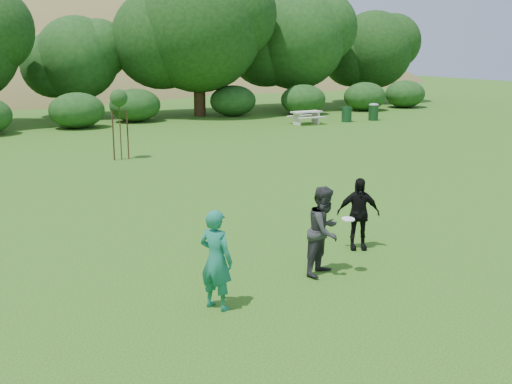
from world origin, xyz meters
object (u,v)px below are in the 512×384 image
(sapling, at_px, (119,100))
(picnic_table, at_px, (306,115))
(player_grey, at_px, (324,231))
(player_black, at_px, (358,214))
(player_teal, at_px, (216,260))
(trash_can_near, at_px, (347,114))
(trash_can_lidded, at_px, (373,112))

(sapling, height_order, picnic_table, sapling)
(player_grey, relative_size, player_black, 1.10)
(player_black, bearing_deg, sapling, 122.37)
(player_black, bearing_deg, picnic_table, 86.89)
(player_black, distance_m, picnic_table, 23.28)
(player_teal, distance_m, sapling, 15.83)
(picnic_table, bearing_deg, player_teal, -127.41)
(sapling, bearing_deg, player_grey, -92.19)
(trash_can_near, bearing_deg, sapling, -160.07)
(player_black, distance_m, trash_can_lidded, 25.65)
(trash_can_near, bearing_deg, trash_can_lidded, -6.11)
(player_grey, xyz_separation_m, trash_can_lidded, (18.31, 20.45, -0.38))
(player_teal, relative_size, trash_can_near, 2.03)
(sapling, xyz_separation_m, trash_can_lidded, (17.74, 5.54, -1.88))
(player_grey, bearing_deg, trash_can_near, 23.95)
(trash_can_near, bearing_deg, picnic_table, 175.13)
(player_teal, xyz_separation_m, player_black, (4.33, 1.46, -0.08))
(player_black, height_order, trash_can_lidded, player_black)
(player_grey, distance_m, sapling, 14.99)
(player_black, distance_m, trash_can_near, 24.63)
(sapling, distance_m, picnic_table, 14.52)
(trash_can_near, relative_size, trash_can_lidded, 0.86)
(player_grey, distance_m, picnic_table, 24.96)
(player_teal, bearing_deg, picnic_table, -64.33)
(player_teal, relative_size, sapling, 0.64)
(sapling, bearing_deg, trash_can_lidded, 17.35)
(player_grey, bearing_deg, player_black, 2.85)
(player_black, relative_size, picnic_table, 0.93)
(picnic_table, bearing_deg, player_black, -121.12)
(player_grey, relative_size, trash_can_near, 2.04)
(trash_can_near, relative_size, sapling, 0.32)
(player_black, height_order, trash_can_near, player_black)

